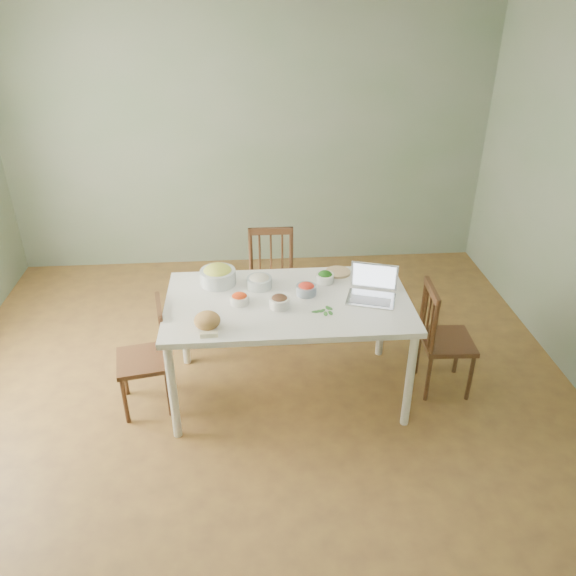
{
  "coord_description": "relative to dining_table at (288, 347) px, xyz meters",
  "views": [
    {
      "loc": [
        -0.04,
        -3.36,
        2.89
      ],
      "look_at": [
        0.23,
        0.15,
        0.92
      ],
      "focal_mm": 35.58,
      "sensor_mm": 36.0,
      "label": 1
    }
  ],
  "objects": [
    {
      "name": "floor",
      "position": [
        -0.23,
        -0.15,
        -0.41
      ],
      "size": [
        5.0,
        5.0,
        0.0
      ],
      "primitive_type": "cube",
      "color": "brown",
      "rests_on": "ground"
    },
    {
      "name": "ceiling",
      "position": [
        -0.23,
        -0.15,
        2.29
      ],
      "size": [
        5.0,
        5.0,
        0.0
      ],
      "primitive_type": "cube",
      "color": "white",
      "rests_on": "ground"
    },
    {
      "name": "wall_back",
      "position": [
        -0.23,
        2.35,
        0.94
      ],
      "size": [
        5.0,
        0.0,
        2.7
      ],
      "primitive_type": "cube",
      "color": "gray",
      "rests_on": "ground"
    },
    {
      "name": "dining_table",
      "position": [
        0.0,
        0.0,
        0.0
      ],
      "size": [
        1.76,
        0.99,
        0.82
      ],
      "primitive_type": null,
      "color": "white",
      "rests_on": "floor"
    },
    {
      "name": "chair_far",
      "position": [
        -0.08,
        0.85,
        0.06
      ],
      "size": [
        0.42,
        0.4,
        0.95
      ],
      "primitive_type": null,
      "rotation": [
        0.0,
        0.0,
        -0.01
      ],
      "color": "#382313",
      "rests_on": "floor"
    },
    {
      "name": "chair_left",
      "position": [
        -1.07,
        -0.08,
        0.02
      ],
      "size": [
        0.43,
        0.44,
        0.86
      ],
      "primitive_type": null,
      "rotation": [
        0.0,
        0.0,
        -1.39
      ],
      "color": "#382313",
      "rests_on": "floor"
    },
    {
      "name": "chair_right",
      "position": [
        1.21,
        -0.03,
        0.03
      ],
      "size": [
        0.39,
        0.41,
        0.89
      ],
      "primitive_type": null,
      "rotation": [
        0.0,
        0.0,
        1.52
      ],
      "color": "#382313",
      "rests_on": "floor"
    },
    {
      "name": "bread_boule",
      "position": [
        -0.56,
        -0.32,
        0.47
      ],
      "size": [
        0.21,
        0.21,
        0.11
      ],
      "primitive_type": "ellipsoid",
      "rotation": [
        0.0,
        0.0,
        -0.22
      ],
      "color": "#A0763D",
      "rests_on": "dining_table"
    },
    {
      "name": "butter_stick",
      "position": [
        -0.54,
        -0.43,
        0.43
      ],
      "size": [
        0.12,
        0.04,
        0.03
      ],
      "primitive_type": "cube",
      "rotation": [
        0.0,
        0.0,
        0.06
      ],
      "color": "#FBF0C4",
      "rests_on": "dining_table"
    },
    {
      "name": "bowl_squash",
      "position": [
        -0.51,
        0.29,
        0.49
      ],
      "size": [
        0.31,
        0.31,
        0.15
      ],
      "primitive_type": null,
      "rotation": [
        0.0,
        0.0,
        0.17
      ],
      "color": "#D0D144",
      "rests_on": "dining_table"
    },
    {
      "name": "bowl_carrot",
      "position": [
        -0.35,
        -0.02,
        0.45
      ],
      "size": [
        0.14,
        0.14,
        0.08
      ],
      "primitive_type": null,
      "rotation": [
        0.0,
        0.0,
        -0.03
      ],
      "color": "#FF4E10",
      "rests_on": "dining_table"
    },
    {
      "name": "bowl_onion",
      "position": [
        -0.2,
        0.21,
        0.46
      ],
      "size": [
        0.2,
        0.2,
        0.1
      ],
      "primitive_type": null,
      "rotation": [
        0.0,
        0.0,
        -0.09
      ],
      "color": "beige",
      "rests_on": "dining_table"
    },
    {
      "name": "bowl_mushroom",
      "position": [
        -0.07,
        -0.09,
        0.46
      ],
      "size": [
        0.17,
        0.17,
        0.09
      ],
      "primitive_type": null,
      "rotation": [
        0.0,
        0.0,
        0.2
      ],
      "color": "#351A0D",
      "rests_on": "dining_table"
    },
    {
      "name": "bowl_redpep",
      "position": [
        0.14,
        0.08,
        0.46
      ],
      "size": [
        0.15,
        0.15,
        0.09
      ],
      "primitive_type": null,
      "rotation": [
        0.0,
        0.0,
        0.04
      ],
      "color": "red",
      "rests_on": "dining_table"
    },
    {
      "name": "bowl_broccoli",
      "position": [
        0.3,
        0.26,
        0.45
      ],
      "size": [
        0.15,
        0.15,
        0.08
      ],
      "primitive_type": null,
      "rotation": [
        0.0,
        0.0,
        0.12
      ],
      "color": "#12420C",
      "rests_on": "dining_table"
    },
    {
      "name": "flatbread",
      "position": [
        0.42,
        0.39,
        0.42
      ],
      "size": [
        0.25,
        0.25,
        0.02
      ],
      "primitive_type": "cylinder",
      "rotation": [
        0.0,
        0.0,
        -0.34
      ],
      "color": "tan",
      "rests_on": "dining_table"
    },
    {
      "name": "basil_bunch",
      "position": [
        0.23,
        -0.17,
        0.42
      ],
      "size": [
        0.18,
        0.18,
        0.02
      ],
      "primitive_type": null,
      "color": "#215821",
      "rests_on": "dining_table"
    },
    {
      "name": "laptop",
      "position": [
        0.59,
        -0.04,
        0.53
      ],
      "size": [
        0.41,
        0.37,
        0.24
      ],
      "primitive_type": null,
      "rotation": [
        0.0,
        0.0,
        -0.32
      ],
      "color": "silver",
      "rests_on": "dining_table"
    }
  ]
}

